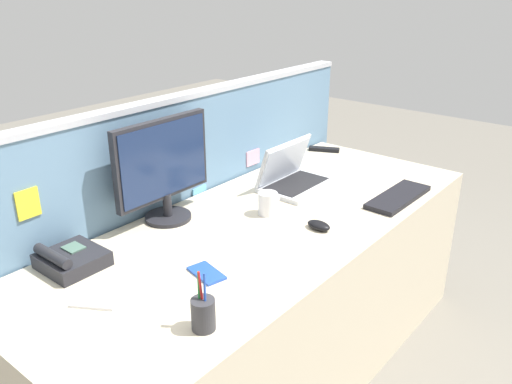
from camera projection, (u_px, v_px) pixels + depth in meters
ground_plane at (264, 367)px, 2.40m from camera, size 10.00×10.00×0.00m
desk at (265, 299)px, 2.26m from camera, size 2.13×0.84×0.73m
cubicle_divider at (188, 221)px, 2.43m from camera, size 2.28×0.07×1.19m
desktop_monitor at (163, 166)px, 2.07m from camera, size 0.45×0.19×0.41m
laptop at (293, 176)px, 2.45m from camera, size 0.34×0.24×0.21m
desk_phone at (70, 259)px, 1.78m from camera, size 0.19×0.20×0.09m
keyboard_main at (398, 197)px, 2.33m from camera, size 0.39×0.14×0.02m
computer_mouse_right_hand at (319, 225)px, 2.06m from camera, size 0.07×0.10×0.03m
pen_cup at (203, 314)px, 1.47m from camera, size 0.07×0.07×0.18m
cell_phone_blue_case at (207, 273)px, 1.75m from camera, size 0.10×0.15×0.01m
cell_phone_white_slab at (95, 301)px, 1.60m from camera, size 0.13×0.16×0.01m
tv_remote at (324, 149)px, 2.96m from camera, size 0.11×0.17×0.02m
coffee_mug at (268, 203)px, 2.17m from camera, size 0.12×0.08×0.10m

